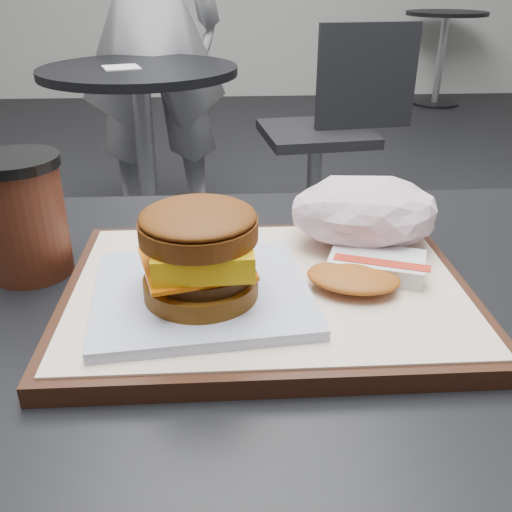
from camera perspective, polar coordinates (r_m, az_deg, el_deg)
The scene contains 11 objects.
customer_table at distance 0.66m, azimuth 2.80°, elevation -18.60°, with size 0.80×0.60×0.77m.
serving_tray at distance 0.54m, azimuth 1.14°, elevation -3.63°, with size 0.38×0.28×0.02m.
breakfast_sandwich at distance 0.49m, azimuth -5.56°, elevation -0.67°, with size 0.21×0.19×0.09m.
hash_brown at distance 0.55m, azimuth 10.99°, elevation -1.37°, with size 0.13×0.11×0.02m.
crumpled_wrapper at distance 0.62m, azimuth 10.88°, elevation 4.32°, with size 0.16×0.12×0.07m, color white, non-canonical shape.
coffee_cup at distance 0.62m, azimuth -22.20°, elevation 3.77°, with size 0.09×0.09×0.13m.
neighbor_table at distance 2.19m, azimuth -11.21°, elevation 12.92°, with size 0.70×0.70×0.75m.
napkin at distance 2.13m, azimuth -13.33°, elevation 17.89°, with size 0.12×0.12×0.00m, color white.
neighbor_chair at distance 2.38m, azimuth 7.73°, elevation 13.25°, with size 0.62×0.47×0.88m.
patron at distance 2.57m, azimuth -10.75°, elevation 22.08°, with size 0.63×0.41×1.73m, color silver.
bg_table_far at distance 5.32m, azimuth 18.26°, elevation 20.19°, with size 0.66×0.66×0.75m.
Camera 1 is at (-0.06, -0.46, 1.06)m, focal length 40.00 mm.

